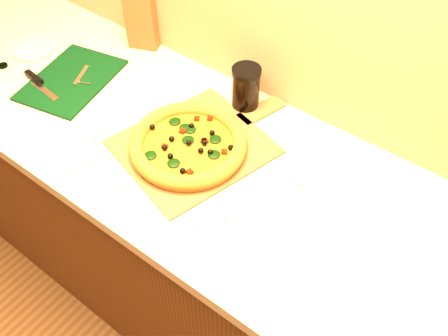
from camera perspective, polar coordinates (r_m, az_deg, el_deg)
cabinet at (r=1.74m, az=0.89°, el=-10.64°), size 2.80×0.65×0.86m
countertop at (r=1.38m, az=1.10°, el=-0.90°), size 2.84×0.68×0.04m
pizza_peel at (r=1.43m, az=-3.02°, el=2.73°), size 0.44×0.57×0.01m
pizza at (r=1.40m, az=-4.11°, el=2.71°), size 0.33×0.33×0.05m
cutting_board at (r=1.72m, az=-17.16°, el=9.63°), size 0.30×0.37×0.02m
bottle_cap at (r=1.87m, az=-23.96°, el=10.65°), size 0.03×0.03×0.01m
paper_bag at (r=1.79m, az=-9.24°, el=16.53°), size 0.12×0.11×0.20m
dark_jar at (r=1.51m, az=2.51°, el=9.13°), size 0.09×0.09×0.14m
side_plate at (r=1.90m, az=-20.87°, el=12.52°), size 0.18×0.18×0.01m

